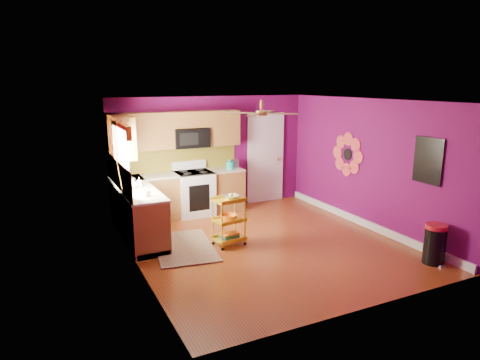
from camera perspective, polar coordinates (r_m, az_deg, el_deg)
ground at (r=7.68m, az=3.41°, el=-8.45°), size 5.00×5.00×0.00m
room_envelope at (r=7.26m, az=3.76°, el=3.68°), size 4.54×5.04×2.52m
lower_cabinets at (r=8.66m, az=-10.32°, el=-3.11°), size 2.81×2.31×0.94m
electric_range at (r=9.20m, az=-6.15°, el=-1.70°), size 0.76×0.66×1.13m
upper_cabinetry at (r=8.76m, az=-10.65°, el=6.18°), size 2.80×2.30×1.26m
left_window at (r=7.47m, az=-15.59°, el=4.31°), size 0.08×1.35×1.08m
panel_door at (r=10.12m, az=3.40°, el=2.83°), size 0.95×0.11×2.15m
right_wall_art at (r=8.33m, az=18.26°, el=2.94°), size 0.04×2.74×1.04m
ceiling_fan at (r=7.34m, az=2.88°, el=8.97°), size 1.01×1.01×0.26m
shag_rug at (r=7.54m, az=-7.49°, el=-8.84°), size 1.20×1.71×0.02m
rolling_cart at (r=7.45m, az=-1.44°, el=-5.19°), size 0.56×0.44×0.93m
trash_can at (r=7.42m, az=24.53°, el=-7.77°), size 0.34×0.36×0.64m
teal_kettle at (r=9.34m, az=-1.29°, el=2.00°), size 0.18×0.18×0.21m
toaster at (r=9.48m, az=-0.92°, el=2.19°), size 0.22×0.15×0.18m
soap_bottle_a at (r=7.95m, az=-13.29°, el=-0.28°), size 0.08×0.08×0.17m
soap_bottle_b at (r=7.87m, az=-14.03°, el=-0.48°), size 0.13×0.13×0.17m
counter_dish at (r=8.38m, az=-14.74°, el=-0.05°), size 0.28×0.28×0.07m
counter_cup at (r=7.27m, az=-12.37°, el=-1.75°), size 0.13×0.13×0.10m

